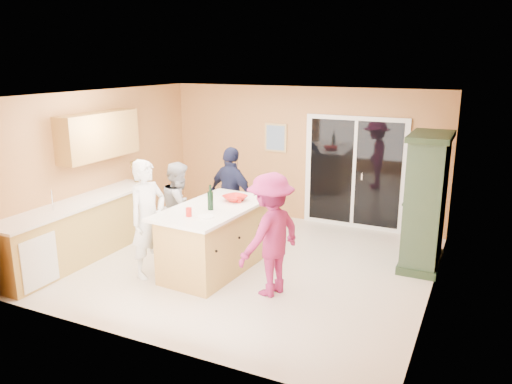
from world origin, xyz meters
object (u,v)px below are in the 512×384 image
at_px(woman_grey, 180,208).
at_px(woman_navy, 232,196).
at_px(kitchen_island, 214,241).
at_px(woman_white, 148,219).
at_px(woman_magenta, 271,235).
at_px(green_hutch, 426,203).

distance_m(woman_grey, woman_navy, 0.93).
bearing_deg(woman_grey, kitchen_island, -138.33).
bearing_deg(woman_grey, woman_white, 162.36).
height_order(woman_white, woman_grey, woman_white).
bearing_deg(woman_navy, woman_white, 91.42).
bearing_deg(woman_magenta, woman_grey, -93.17).
xyz_separation_m(kitchen_island, woman_navy, (-0.30, 1.14, 0.37)).
distance_m(kitchen_island, woman_navy, 1.24).
bearing_deg(woman_navy, woman_grey, 69.76).
relative_size(woman_white, woman_magenta, 1.03).
height_order(woman_navy, woman_magenta, woman_navy).
height_order(green_hutch, woman_grey, green_hutch).
bearing_deg(woman_grey, green_hutch, -96.05).
bearing_deg(woman_white, woman_navy, -4.38).
distance_m(woman_white, woman_navy, 1.75).
height_order(green_hutch, woman_white, green_hutch).
bearing_deg(woman_magenta, woman_navy, -119.49).
bearing_deg(woman_white, woman_magenta, -72.09).
xyz_separation_m(kitchen_island, green_hutch, (2.79, 1.53, 0.53)).
height_order(woman_grey, woman_magenta, woman_magenta).
height_order(woman_white, woman_magenta, woman_white).
bearing_deg(woman_magenta, kitchen_island, -89.42).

